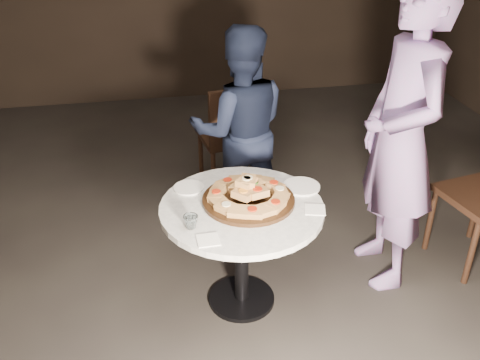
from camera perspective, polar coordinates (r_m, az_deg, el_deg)
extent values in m
plane|color=black|center=(3.30, 1.04, -12.36)|extent=(7.00, 7.00, 0.00)
cylinder|color=black|center=(3.27, 0.17, -12.49)|extent=(0.47, 0.47, 0.03)
cylinder|color=black|center=(3.07, 0.18, -8.03)|extent=(0.10, 0.10, 0.61)
cylinder|color=silver|center=(2.89, 0.19, -3.04)|extent=(1.06, 1.06, 0.04)
cylinder|color=black|center=(2.91, 0.91, -2.14)|extent=(0.67, 0.67, 0.02)
cube|color=#A97741|center=(2.98, 3.61, -0.63)|extent=(0.13, 0.13, 0.05)
cylinder|color=#B1260E|center=(2.97, 3.62, -0.25)|extent=(0.07, 0.07, 0.01)
cube|color=#A97741|center=(3.02, 2.55, -0.17)|extent=(0.13, 0.13, 0.05)
cube|color=#A97741|center=(3.04, 1.24, 0.05)|extent=(0.13, 0.11, 0.05)
cylinder|color=beige|center=(3.03, 1.24, 0.42)|extent=(0.06, 0.06, 0.01)
cube|color=#A97741|center=(3.03, -0.12, -0.02)|extent=(0.11, 0.09, 0.05)
cube|color=#A97741|center=(3.00, -1.32, -0.35)|extent=(0.13, 0.12, 0.05)
cylinder|color=#B1260E|center=(2.99, -1.33, 0.02)|extent=(0.07, 0.07, 0.01)
cube|color=#A97741|center=(2.95, -2.18, -0.91)|extent=(0.12, 0.13, 0.05)
cube|color=#A97741|center=(2.89, -2.53, -1.62)|extent=(0.11, 0.13, 0.05)
cylinder|color=#B1260E|center=(2.88, -2.54, -1.23)|extent=(0.06, 0.06, 0.01)
cube|color=#A97741|center=(2.83, -2.29, -2.36)|extent=(0.11, 0.13, 0.05)
cube|color=#A97741|center=(2.78, -1.47, -2.99)|extent=(0.13, 0.14, 0.05)
cylinder|color=beige|center=(2.77, -1.47, -2.60)|extent=(0.07, 0.07, 0.01)
cube|color=#A97741|center=(2.75, -0.18, -3.40)|extent=(0.13, 0.11, 0.05)
cube|color=#A97741|center=(2.74, 1.32, -3.50)|extent=(0.12, 0.11, 0.05)
cylinder|color=#B1260E|center=(2.73, 1.32, -3.10)|extent=(0.06, 0.06, 0.01)
cube|color=#A97741|center=(2.76, 2.74, -3.25)|extent=(0.13, 0.11, 0.05)
cube|color=#A97741|center=(2.81, 3.80, -2.71)|extent=(0.13, 0.13, 0.05)
cylinder|color=#B1260E|center=(2.80, 3.82, -2.33)|extent=(0.07, 0.07, 0.01)
cube|color=#A97741|center=(2.87, 4.32, -2.01)|extent=(0.13, 0.13, 0.05)
cube|color=#A97741|center=(2.93, 4.24, -1.28)|extent=(0.08, 0.11, 0.05)
cylinder|color=beige|center=(2.92, 4.26, -0.90)|extent=(0.05, 0.05, 0.01)
cube|color=#A97741|center=(2.91, 1.48, -0.58)|extent=(0.11, 0.13, 0.04)
cylinder|color=#2D6B1E|center=(2.90, 1.49, -0.20)|extent=(0.06, 0.06, 0.01)
cube|color=#A97741|center=(2.90, -0.03, -0.76)|extent=(0.13, 0.13, 0.05)
cylinder|color=beige|center=(2.89, -0.03, -0.38)|extent=(0.07, 0.07, 0.01)
cube|color=#A97741|center=(2.83, 0.34, -1.55)|extent=(0.13, 0.13, 0.04)
cylinder|color=orange|center=(2.82, 0.34, -1.16)|extent=(0.07, 0.07, 0.01)
cube|color=#A97741|center=(2.85, 1.89, -1.36)|extent=(0.12, 0.11, 0.04)
cylinder|color=#B1260E|center=(2.84, 1.90, -0.97)|extent=(0.06, 0.06, 0.01)
cube|color=#A97741|center=(2.91, 1.48, -0.58)|extent=(0.13, 0.13, 0.05)
cylinder|color=#2D6B1E|center=(2.90, 1.49, -0.20)|extent=(0.07, 0.07, 0.01)
cube|color=#A97741|center=(2.87, 0.68, -0.23)|extent=(0.13, 0.13, 0.04)
cylinder|color=beige|center=(2.86, 0.68, 0.16)|extent=(0.07, 0.07, 0.01)
cube|color=#A97741|center=(2.88, 0.87, -0.13)|extent=(0.11, 0.12, 0.04)
cylinder|color=beige|center=(2.87, 0.87, 0.26)|extent=(0.06, 0.06, 0.01)
cylinder|color=white|center=(3.05, -5.48, -0.81)|extent=(0.21, 0.21, 0.01)
cylinder|color=white|center=(3.06, 6.56, -0.68)|extent=(0.27, 0.27, 0.01)
imported|color=silver|center=(2.69, -5.27, -4.46)|extent=(0.09, 0.09, 0.07)
cube|color=white|center=(2.62, -3.42, -6.41)|extent=(0.11, 0.11, 0.01)
cube|color=white|center=(2.87, 8.01, -3.15)|extent=(0.13, 0.13, 0.01)
cube|color=black|center=(4.18, -1.23, 4.71)|extent=(0.48, 0.48, 0.04)
cube|color=black|center=(3.90, -0.29, 6.52)|extent=(0.43, 0.10, 0.46)
cylinder|color=black|center=(4.48, 0.29, 3.31)|extent=(0.04, 0.04, 0.46)
cylinder|color=black|center=(4.39, -4.20, 2.61)|extent=(0.04, 0.04, 0.46)
cylinder|color=black|center=(4.18, 1.95, 1.23)|extent=(0.04, 0.04, 0.46)
cylinder|color=black|center=(4.08, -2.84, 0.44)|extent=(0.04, 0.04, 0.46)
cylinder|color=black|center=(3.76, 19.66, -3.92)|extent=(0.04, 0.04, 0.48)
cylinder|color=black|center=(3.54, 23.49, -7.00)|extent=(0.04, 0.04, 0.48)
cylinder|color=black|center=(4.01, 23.88, -2.71)|extent=(0.04, 0.04, 0.48)
imported|color=black|center=(3.64, -0.01, 5.34)|extent=(0.74, 0.59, 1.43)
imported|color=#7D649C|center=(3.15, 16.77, 4.18)|extent=(0.46, 0.68, 1.85)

